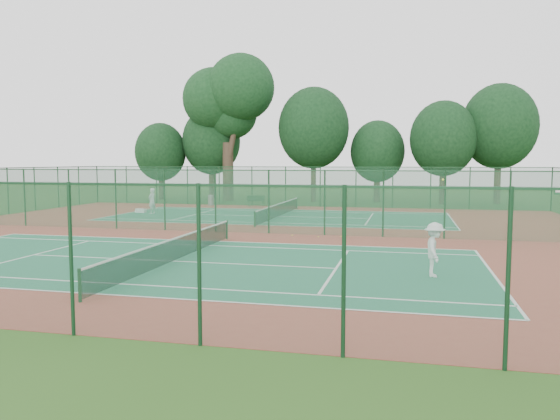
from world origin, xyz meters
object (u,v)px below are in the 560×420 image
object	(u,v)px
kit_bag	(141,211)
big_tree	(229,98)
player_far	(152,201)
trash_bin	(211,200)
bench	(256,201)
player_near	(434,250)

from	to	relation	value
kit_bag	big_tree	size ratio (longest dim) A/B	0.06
player_far	trash_bin	xyz separation A→B (m)	(1.46, 8.63, -0.51)
bench	player_far	bearing A→B (deg)	-139.46
player_near	big_tree	xyz separation A→B (m)	(-18.32, 33.02, 9.25)
player_near	trash_bin	xyz separation A→B (m)	(-18.09, 26.98, -0.48)
bench	big_tree	xyz separation A→B (m)	(-4.44, 6.11, 9.71)
player_near	big_tree	world-z (taller)	big_tree
player_far	trash_bin	bearing A→B (deg)	-177.91
player_near	trash_bin	bearing A→B (deg)	32.19
player_far	bench	world-z (taller)	player_far
player_far	bench	xyz separation A→B (m)	(5.67, 8.56, -0.48)
big_tree	player_near	bearing A→B (deg)	-60.97
player_near	bench	size ratio (longest dim) A/B	1.17
player_near	bench	world-z (taller)	player_near
player_far	kit_bag	size ratio (longest dim) A/B	2.33
player_far	player_near	bearing A→B (deg)	58.50
trash_bin	big_tree	xyz separation A→B (m)	(-0.23, 6.04, 9.73)
bench	trash_bin	bearing A→B (deg)	163.09
player_near	bench	xyz separation A→B (m)	(-13.88, 26.91, -0.46)
big_tree	trash_bin	bearing A→B (deg)	-87.82
kit_bag	trash_bin	bearing A→B (deg)	77.62
bench	big_tree	size ratio (longest dim) A/B	0.11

